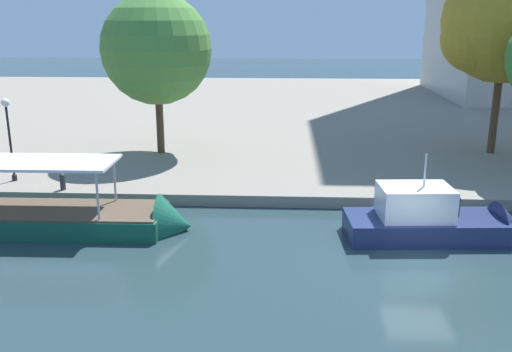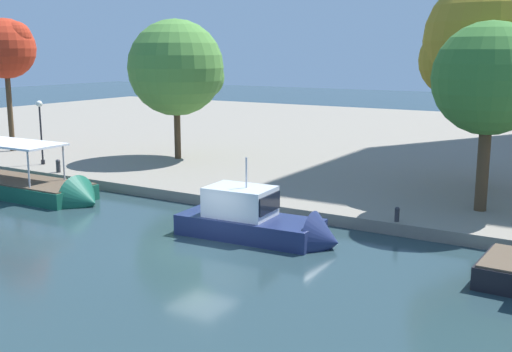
{
  "view_description": "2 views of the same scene",
  "coord_description": "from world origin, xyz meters",
  "px_view_note": "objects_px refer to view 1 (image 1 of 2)",
  "views": [
    {
      "loc": [
        -5.21,
        -19.83,
        9.0
      ],
      "look_at": [
        -6.48,
        4.67,
        2.06
      ],
      "focal_mm": 39.48,
      "sensor_mm": 36.0,
      "label": 1
    },
    {
      "loc": [
        15.25,
        -20.58,
        8.28
      ],
      "look_at": [
        -1.14,
        6.35,
        2.0
      ],
      "focal_mm": 44.15,
      "sensor_mm": 36.0,
      "label": 2
    }
  ],
  "objects_px": {
    "lamp_post": "(8,128)",
    "tree_3": "(504,22)",
    "tour_boat_0": "(68,221)",
    "tree_2": "(159,51)",
    "motor_yacht_1": "(439,223)",
    "mooring_bollard_0": "(63,181)"
  },
  "relations": [
    {
      "from": "tour_boat_0",
      "to": "lamp_post",
      "type": "height_order",
      "value": "lamp_post"
    },
    {
      "from": "tour_boat_0",
      "to": "motor_yacht_1",
      "type": "distance_m",
      "value": 16.02
    },
    {
      "from": "tree_3",
      "to": "motor_yacht_1",
      "type": "bearing_deg",
      "value": -116.14
    },
    {
      "from": "motor_yacht_1",
      "to": "mooring_bollard_0",
      "type": "height_order",
      "value": "motor_yacht_1"
    },
    {
      "from": "tour_boat_0",
      "to": "motor_yacht_1",
      "type": "bearing_deg",
      "value": -1.36
    },
    {
      "from": "motor_yacht_1",
      "to": "tree_3",
      "type": "distance_m",
      "value": 17.09
    },
    {
      "from": "tour_boat_0",
      "to": "mooring_bollard_0",
      "type": "distance_m",
      "value": 4.32
    },
    {
      "from": "lamp_post",
      "to": "motor_yacht_1",
      "type": "bearing_deg",
      "value": -14.86
    },
    {
      "from": "motor_yacht_1",
      "to": "lamp_post",
      "type": "distance_m",
      "value": 21.86
    },
    {
      "from": "motor_yacht_1",
      "to": "tree_3",
      "type": "height_order",
      "value": "tree_3"
    },
    {
      "from": "tree_2",
      "to": "tour_boat_0",
      "type": "bearing_deg",
      "value": -97.51
    },
    {
      "from": "mooring_bollard_0",
      "to": "tree_2",
      "type": "relative_size",
      "value": 0.09
    },
    {
      "from": "mooring_bollard_0",
      "to": "tree_3",
      "type": "relative_size",
      "value": 0.07
    },
    {
      "from": "tour_boat_0",
      "to": "tree_2",
      "type": "height_order",
      "value": "tree_2"
    },
    {
      "from": "motor_yacht_1",
      "to": "tree_3",
      "type": "relative_size",
      "value": 0.64
    },
    {
      "from": "motor_yacht_1",
      "to": "lamp_post",
      "type": "xyz_separation_m",
      "value": [
        -20.95,
        5.56,
        2.82
      ]
    },
    {
      "from": "lamp_post",
      "to": "tree_3",
      "type": "height_order",
      "value": "tree_3"
    },
    {
      "from": "tour_boat_0",
      "to": "lamp_post",
      "type": "distance_m",
      "value": 7.94
    },
    {
      "from": "lamp_post",
      "to": "tour_boat_0",
      "type": "bearing_deg",
      "value": -47.54
    },
    {
      "from": "tour_boat_0",
      "to": "tree_3",
      "type": "height_order",
      "value": "tree_3"
    },
    {
      "from": "mooring_bollard_0",
      "to": "tree_3",
      "type": "distance_m",
      "value": 27.23
    },
    {
      "from": "tour_boat_0",
      "to": "mooring_bollard_0",
      "type": "bearing_deg",
      "value": 112.91
    }
  ]
}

